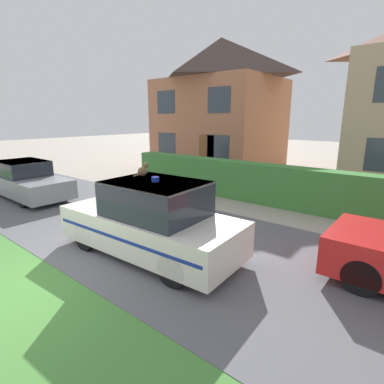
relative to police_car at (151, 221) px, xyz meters
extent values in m
plane|color=#A89E8E|center=(-0.88, -2.58, -0.79)|extent=(80.00, 80.00, 0.00)
cube|color=#5B5B60|center=(-0.88, 0.94, -0.78)|extent=(28.00, 5.37, 0.01)
cube|color=#3D7F38|center=(-0.06, 5.48, -0.08)|extent=(11.98, 0.70, 1.41)
cylinder|color=black|center=(-1.43, 0.70, -0.46)|extent=(0.65, 0.23, 0.64)
cylinder|color=black|center=(-1.35, -0.83, -0.46)|extent=(0.65, 0.23, 0.64)
cylinder|color=black|center=(1.23, 0.82, -0.46)|extent=(0.65, 0.23, 0.64)
cylinder|color=black|center=(1.30, -0.71, -0.46)|extent=(0.65, 0.23, 0.64)
cube|color=silver|center=(-0.06, 0.00, -0.22)|extent=(4.36, 1.93, 0.76)
cube|color=#232833|center=(0.15, 0.01, 0.54)|extent=(2.11, 1.65, 0.75)
cube|color=silver|center=(0.15, 0.01, 0.89)|extent=(2.11, 1.65, 0.04)
cube|color=navy|center=(-0.10, 0.87, -0.16)|extent=(4.06, 0.20, 0.07)
cube|color=navy|center=(-0.02, -0.87, -0.16)|extent=(4.06, 0.20, 0.07)
cylinder|color=#1933A5|center=(0.15, 0.01, 0.96)|extent=(0.17, 0.17, 0.10)
ellipsoid|color=brown|center=(-0.12, -0.10, 1.11)|extent=(0.16, 0.23, 0.20)
ellipsoid|color=beige|center=(-0.12, -0.01, 1.10)|extent=(0.09, 0.07, 0.11)
sphere|color=brown|center=(-0.12, 0.00, 1.24)|extent=(0.12, 0.12, 0.12)
cone|color=brown|center=(-0.09, 0.00, 1.29)|extent=(0.05, 0.05, 0.05)
cone|color=brown|center=(-0.15, 0.00, 1.29)|extent=(0.05, 0.05, 0.05)
cylinder|color=brown|center=(-0.20, -0.18, 1.03)|extent=(0.04, 0.19, 0.03)
cylinder|color=black|center=(-6.04, -0.29, -0.48)|extent=(0.59, 0.20, 0.59)
cylinder|color=black|center=(-6.03, 1.14, -0.48)|extent=(0.59, 0.20, 0.59)
cylinder|color=black|center=(-8.87, 1.16, -0.48)|extent=(0.59, 0.20, 0.59)
cube|color=gray|center=(-7.46, 0.44, -0.28)|extent=(4.59, 1.67, 0.67)
cube|color=#232833|center=(-7.63, 0.44, 0.34)|extent=(1.93, 1.48, 0.56)
cube|color=gray|center=(-7.63, 0.44, 0.60)|extent=(1.93, 1.48, 0.04)
cylinder|color=black|center=(4.00, 2.76, -0.45)|extent=(0.65, 0.20, 0.65)
cylinder|color=black|center=(4.00, 1.16, -0.45)|extent=(0.65, 0.20, 0.65)
cube|color=#A86B4C|center=(-6.21, 11.87, 1.84)|extent=(6.81, 5.78, 5.26)
pyramid|color=#473833|center=(-6.21, 11.87, 5.66)|extent=(7.15, 6.07, 2.38)
cube|color=brown|center=(-5.09, 8.97, 0.26)|extent=(1.00, 0.02, 2.10)
cube|color=#333D47|center=(-8.09, 8.97, 0.68)|extent=(1.40, 0.02, 1.30)
cube|color=#333D47|center=(-4.34, 8.97, 0.68)|extent=(1.40, 0.02, 1.30)
cube|color=#333D47|center=(-8.09, 8.97, 3.11)|extent=(1.40, 0.02, 1.30)
cube|color=#333D47|center=(-4.34, 8.97, 3.11)|extent=(1.40, 0.02, 1.30)
camera|label=1|loc=(4.66, -4.32, 2.23)|focal=28.00mm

